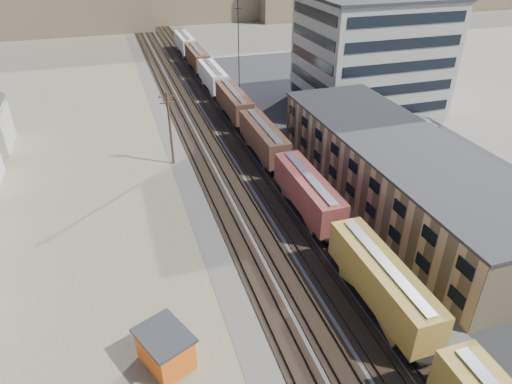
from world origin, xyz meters
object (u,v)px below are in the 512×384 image
object	(u,v)px
utility_pole_north	(170,127)
maintenance_shed	(165,348)
freight_train	(247,118)
parked_car_blue	(392,145)

from	to	relation	value
utility_pole_north	maintenance_shed	size ratio (longest dim) A/B	1.98
freight_train	maintenance_shed	bearing A→B (deg)	-114.97
utility_pole_north	maintenance_shed	bearing A→B (deg)	-99.76
freight_train	utility_pole_north	size ratio (longest dim) A/B	11.97
maintenance_shed	freight_train	bearing A→B (deg)	65.03
utility_pole_north	parked_car_blue	bearing A→B (deg)	-9.73
utility_pole_north	parked_car_blue	distance (m)	31.37
parked_car_blue	maintenance_shed	bearing A→B (deg)	158.81
freight_train	maintenance_shed	size ratio (longest dim) A/B	23.73
freight_train	utility_pole_north	world-z (taller)	utility_pole_north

